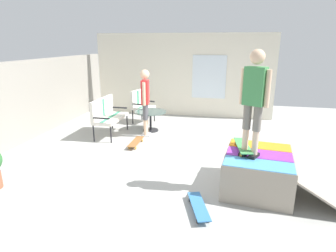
# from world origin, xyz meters

# --- Properties ---
(ground_plane) EXTENTS (12.00, 12.00, 0.10)m
(ground_plane) POSITION_xyz_m (0.00, 0.00, -0.05)
(ground_plane) COLOR #A8A8A3
(back_wall_cinderblock) EXTENTS (9.00, 0.20, 2.02)m
(back_wall_cinderblock) POSITION_xyz_m (0.00, 4.00, 1.01)
(back_wall_cinderblock) COLOR gray
(back_wall_cinderblock) RESTS_ON ground_plane
(house_facade) EXTENTS (0.23, 6.00, 2.74)m
(house_facade) POSITION_xyz_m (3.80, 0.49, 1.37)
(house_facade) COLOR silver
(house_facade) RESTS_ON ground_plane
(skate_ramp) EXTENTS (1.50, 2.08, 0.65)m
(skate_ramp) POSITION_xyz_m (-1.08, -1.71, 0.32)
(skate_ramp) COLOR gray
(skate_ramp) RESTS_ON ground_plane
(patio_bench) EXTENTS (1.25, 0.56, 1.02)m
(patio_bench) POSITION_xyz_m (1.12, 2.10, 0.62)
(patio_bench) COLOR black
(patio_bench) RESTS_ON ground_plane
(patio_chair_near_house) EXTENTS (0.73, 0.68, 1.02)m
(patio_chair_near_house) POSITION_xyz_m (2.56, 1.62, 0.61)
(patio_chair_near_house) COLOR black
(patio_chair_near_house) RESTS_ON ground_plane
(patio_table) EXTENTS (0.90, 0.90, 0.57)m
(patio_table) POSITION_xyz_m (1.74, 1.06, 0.40)
(patio_table) COLOR black
(patio_table) RESTS_ON ground_plane
(person_watching) EXTENTS (0.48, 0.28, 1.78)m
(person_watching) POSITION_xyz_m (1.28, 1.06, 1.05)
(person_watching) COLOR silver
(person_watching) RESTS_ON ground_plane
(person_skater) EXTENTS (0.34, 0.44, 1.71)m
(person_skater) POSITION_xyz_m (-1.21, -1.49, 1.65)
(person_skater) COLOR black
(person_skater) RESTS_ON skate_ramp
(skateboard_by_bench) EXTENTS (0.80, 0.22, 0.10)m
(skateboard_by_bench) POSITION_xyz_m (0.52, 1.09, 0.08)
(skateboard_by_bench) COLOR brown
(skateboard_by_bench) RESTS_ON ground_plane
(skateboard_spare) EXTENTS (0.82, 0.45, 0.10)m
(skateboard_spare) POSITION_xyz_m (-2.00, -0.77, 0.08)
(skateboard_spare) COLOR #3372B2
(skateboard_spare) RESTS_ON ground_plane
(skateboard_on_ramp) EXTENTS (0.82, 0.32, 0.10)m
(skateboard_on_ramp) POSITION_xyz_m (-0.99, -1.39, 0.74)
(skateboard_on_ramp) COLOR #3F8C4C
(skateboard_on_ramp) RESTS_ON skate_ramp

